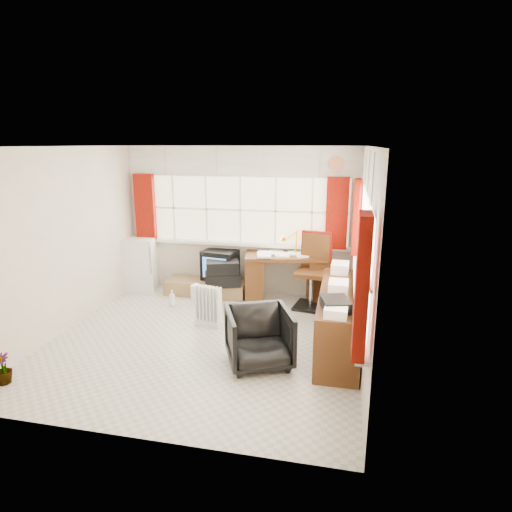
{
  "coord_description": "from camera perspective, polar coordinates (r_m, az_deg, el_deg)",
  "views": [
    {
      "loc": [
        1.76,
        -4.96,
        2.53
      ],
      "look_at": [
        0.57,
        0.55,
        1.05
      ],
      "focal_mm": 30.0,
      "sensor_mm": 36.0,
      "label": 1
    }
  ],
  "objects": [
    {
      "name": "window_back",
      "position": [
        7.3,
        -2.09,
        2.19
      ],
      "size": [
        3.7,
        0.12,
        3.6
      ],
      "color": "#F5E5C2",
      "rests_on": "room_walls"
    },
    {
      "name": "tv_bench",
      "position": [
        7.47,
        -6.56,
        -4.15
      ],
      "size": [
        1.4,
        0.5,
        0.25
      ],
      "primitive_type": "cube",
      "color": "#96724B",
      "rests_on": "ground"
    },
    {
      "name": "credenza",
      "position": [
        5.59,
        11.02,
        -8.1
      ],
      "size": [
        0.5,
        2.0,
        0.85
      ],
      "color": "#592A14",
      "rests_on": "ground"
    },
    {
      "name": "file_tray",
      "position": [
        4.85,
        10.51,
        -6.3
      ],
      "size": [
        0.37,
        0.43,
        0.12
      ],
      "primitive_type": "cube",
      "rotation": [
        0.0,
        0.0,
        0.26
      ],
      "color": "black",
      "rests_on": "credenza"
    },
    {
      "name": "room_walls",
      "position": [
        5.36,
        -7.25,
        3.55
      ],
      "size": [
        4.0,
        4.0,
        4.0
      ],
      "color": "beige",
      "rests_on": "ground"
    },
    {
      "name": "curtains",
      "position": [
        6.04,
        4.03,
        4.45
      ],
      "size": [
        3.83,
        3.83,
        1.15
      ],
      "color": "#971308",
      "rests_on": "room_walls"
    },
    {
      "name": "spray_bottle_b",
      "position": [
        7.18,
        0.09,
        -5.1
      ],
      "size": [
        0.11,
        0.11,
        0.19
      ],
      "primitive_type": "imported",
      "rotation": [
        0.0,
        0.0,
        -0.38
      ],
      "color": "#93DBD4",
      "rests_on": "ground"
    },
    {
      "name": "desk",
      "position": [
        7.14,
        4.0,
        -2.41
      ],
      "size": [
        1.43,
        0.89,
        0.81
      ],
      "color": "#592A14",
      "rests_on": "ground"
    },
    {
      "name": "radiator",
      "position": [
        6.17,
        -6.35,
        -7.14
      ],
      "size": [
        0.42,
        0.24,
        0.59
      ],
      "color": "white",
      "rests_on": "ground"
    },
    {
      "name": "mini_fridge",
      "position": [
        7.91,
        -15.06,
        -0.91
      ],
      "size": [
        0.63,
        0.63,
        0.93
      ],
      "color": "white",
      "rests_on": "ground"
    },
    {
      "name": "office_chair",
      "position": [
        5.09,
        0.41,
        -10.79
      ],
      "size": [
        0.96,
        0.97,
        0.68
      ],
      "primitive_type": "imported",
      "rotation": [
        0.0,
        0.0,
        0.41
      ],
      "color": "black",
      "rests_on": "ground"
    },
    {
      "name": "overhead_cabinets",
      "position": [
        6.0,
        4.78,
        12.01
      ],
      "size": [
        3.98,
        3.98,
        0.48
      ],
      "color": "white",
      "rests_on": "room_walls"
    },
    {
      "name": "crt_tv",
      "position": [
        7.43,
        -4.66,
        -1.11
      ],
      "size": [
        0.64,
        0.61,
        0.51
      ],
      "color": "black",
      "rests_on": "tv_bench"
    },
    {
      "name": "flower_vase",
      "position": [
        5.51,
        -30.72,
        -12.81
      ],
      "size": [
        0.25,
        0.25,
        0.35
      ],
      "primitive_type": "imported",
      "rotation": [
        0.0,
        0.0,
        -0.33
      ],
      "color": "black",
      "rests_on": "ground"
    },
    {
      "name": "task_chair",
      "position": [
        6.83,
        7.75,
        -1.51
      ],
      "size": [
        0.58,
        0.6,
        1.2
      ],
      "color": "black",
      "rests_on": "ground"
    },
    {
      "name": "window_right",
      "position": [
        5.21,
        13.62,
        -3.4
      ],
      "size": [
        0.12,
        3.7,
        3.6
      ],
      "color": "#F5E5C2",
      "rests_on": "room_walls"
    },
    {
      "name": "ground",
      "position": [
        5.84,
        -6.77,
        -11.05
      ],
      "size": [
        4.0,
        4.0,
        0.0
      ],
      "primitive_type": "plane",
      "color": "beige",
      "rests_on": "ground"
    },
    {
      "name": "spray_bottle_a",
      "position": [
        7.02,
        -11.12,
        -5.51
      ],
      "size": [
        0.13,
        0.13,
        0.26
      ],
      "primitive_type": "imported",
      "rotation": [
        0.0,
        0.0,
        0.34
      ],
      "color": "white",
      "rests_on": "ground"
    },
    {
      "name": "hifi_stack",
      "position": [
        7.1,
        -4.48,
        -2.34
      ],
      "size": [
        0.66,
        0.53,
        0.41
      ],
      "color": "black",
      "rests_on": "tv_bench"
    },
    {
      "name": "desk_lamp",
      "position": [
        6.92,
        5.41,
        2.44
      ],
      "size": [
        0.18,
        0.16,
        0.42
      ],
      "color": "#F9B30A",
      "rests_on": "desk"
    }
  ]
}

